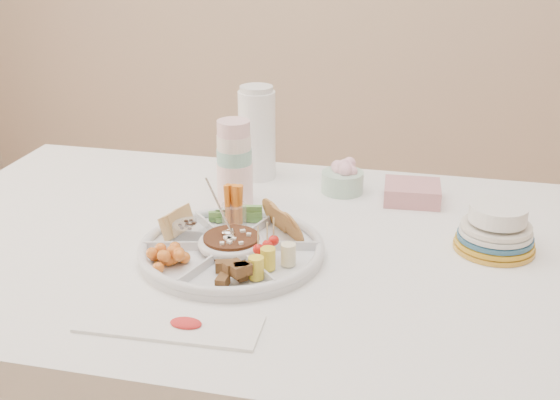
% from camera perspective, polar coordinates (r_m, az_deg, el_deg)
% --- Properties ---
extents(dining_table, '(1.52, 1.02, 0.76)m').
position_cam_1_polar(dining_table, '(1.74, -3.22, -14.57)').
color(dining_table, white).
rests_on(dining_table, floor).
extents(party_tray, '(0.46, 0.46, 0.04)m').
position_cam_1_polar(party_tray, '(1.46, -3.96, -3.78)').
color(party_tray, white).
rests_on(party_tray, dining_table).
extents(bean_dip, '(0.14, 0.14, 0.04)m').
position_cam_1_polar(bean_dip, '(1.46, -3.96, -3.52)').
color(bean_dip, '#44250B').
rests_on(bean_dip, party_tray).
extents(tortillas, '(0.12, 0.12, 0.06)m').
position_cam_1_polar(tortillas, '(1.51, 0.46, -1.95)').
color(tortillas, olive).
rests_on(tortillas, party_tray).
extents(carrot_cucumber, '(0.13, 0.13, 0.10)m').
position_cam_1_polar(carrot_cucumber, '(1.56, -3.69, -0.28)').
color(carrot_cucumber, orange).
rests_on(carrot_cucumber, party_tray).
extents(pita_raisins, '(0.13, 0.13, 0.06)m').
position_cam_1_polar(pita_raisins, '(1.52, -8.06, -1.93)').
color(pita_raisins, tan).
rests_on(pita_raisins, party_tray).
extents(cherries, '(0.13, 0.13, 0.04)m').
position_cam_1_polar(cherries, '(1.41, -8.73, -4.44)').
color(cherries, orange).
rests_on(cherries, party_tray).
extents(granola_chunks, '(0.11, 0.11, 0.04)m').
position_cam_1_polar(granola_chunks, '(1.34, -4.33, -5.76)').
color(granola_chunks, brown).
rests_on(granola_chunks, party_tray).
extents(banana_tomato, '(0.12, 0.12, 0.08)m').
position_cam_1_polar(banana_tomato, '(1.38, 0.50, -3.65)').
color(banana_tomato, '#E8CC6C').
rests_on(banana_tomato, party_tray).
extents(cup_stack, '(0.09, 0.09, 0.24)m').
position_cam_1_polar(cup_stack, '(1.68, -3.74, 3.53)').
color(cup_stack, silver).
rests_on(cup_stack, dining_table).
extents(thermos, '(0.11, 0.11, 0.25)m').
position_cam_1_polar(thermos, '(1.85, -1.89, 5.57)').
color(thermos, white).
rests_on(thermos, dining_table).
extents(flower_bowl, '(0.11, 0.11, 0.08)m').
position_cam_1_polar(flower_bowl, '(1.78, 5.11, 1.87)').
color(flower_bowl, '#91BB9E').
rests_on(flower_bowl, dining_table).
extents(napkin_stack, '(0.14, 0.13, 0.05)m').
position_cam_1_polar(napkin_stack, '(1.76, 10.68, 0.60)').
color(napkin_stack, '#C68187').
rests_on(napkin_stack, dining_table).
extents(plate_stack, '(0.21, 0.21, 0.11)m').
position_cam_1_polar(plate_stack, '(1.54, 17.18, -2.04)').
color(plate_stack, gold).
rests_on(plate_stack, dining_table).
extents(placemat, '(0.33, 0.12, 0.01)m').
position_cam_1_polar(placemat, '(1.25, -8.95, -9.92)').
color(placemat, silver).
rests_on(placemat, dining_table).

